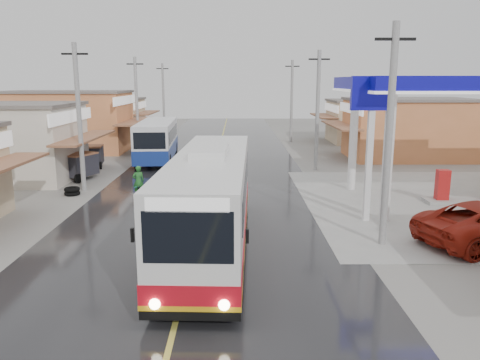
{
  "coord_description": "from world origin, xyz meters",
  "views": [
    {
      "loc": [
        1.55,
        -16.6,
        5.99
      ],
      "look_at": [
        1.7,
        3.0,
        1.84
      ],
      "focal_mm": 35.0,
      "sensor_mm": 36.0,
      "label": 1
    }
  ],
  "objects": [
    {
      "name": "centre_line",
      "position": [
        0.0,
        15.0,
        0.02
      ],
      "size": [
        0.15,
        90.0,
        0.01
      ],
      "primitive_type": "cube",
      "color": "#D8CC4C",
      "rests_on": "road"
    },
    {
      "name": "cyclist",
      "position": [
        -3.31,
        6.21,
        0.63
      ],
      "size": [
        1.15,
        1.88,
        1.91
      ],
      "rotation": [
        0.0,
        0.0,
        0.32
      ],
      "color": "black",
      "rests_on": "ground"
    },
    {
      "name": "coach_bus",
      "position": [
        0.64,
        -0.29,
        1.8
      ],
      "size": [
        3.1,
        12.04,
        3.73
      ],
      "rotation": [
        0.0,
        0.0,
        -0.04
      ],
      "color": "silver",
      "rests_on": "road"
    },
    {
      "name": "utility_poles_left",
      "position": [
        -7.0,
        16.0,
        0.0
      ],
      "size": [
        1.6,
        50.0,
        8.0
      ],
      "primitive_type": null,
      "color": "gray",
      "rests_on": "ground"
    },
    {
      "name": "utility_poles_right",
      "position": [
        7.0,
        15.0,
        0.0
      ],
      "size": [
        1.6,
        36.0,
        8.0
      ],
      "primitive_type": null,
      "color": "gray",
      "rests_on": "ground"
    },
    {
      "name": "road",
      "position": [
        0.0,
        15.0,
        0.01
      ],
      "size": [
        12.0,
        90.0,
        0.02
      ],
      "primitive_type": "cube",
      "color": "black",
      "rests_on": "ground"
    },
    {
      "name": "ground",
      "position": [
        0.0,
        0.0,
        0.0
      ],
      "size": [
        120.0,
        120.0,
        0.0
      ],
      "primitive_type": "plane",
      "color": "slate",
      "rests_on": "ground"
    },
    {
      "name": "tricycle_near",
      "position": [
        -8.11,
        11.83,
        0.94
      ],
      "size": [
        2.11,
        2.53,
        1.65
      ],
      "rotation": [
        0.0,
        0.0,
        -0.43
      ],
      "color": "#26262D",
      "rests_on": "ground"
    },
    {
      "name": "shopfronts_right",
      "position": [
        15.0,
        12.0,
        0.0
      ],
      "size": [
        11.0,
        44.0,
        4.8
      ],
      "primitive_type": null,
      "color": "beige",
      "rests_on": "ground"
    },
    {
      "name": "tyre_stack",
      "position": [
        -7.27,
        7.84,
        0.21
      ],
      "size": [
        0.84,
        0.84,
        0.43
      ],
      "color": "black",
      "rests_on": "ground"
    },
    {
      "name": "tricycle_far",
      "position": [
        -8.56,
        16.11,
        0.89
      ],
      "size": [
        1.61,
        2.04,
        1.55
      ],
      "rotation": [
        0.0,
        0.0,
        0.15
      ],
      "color": "#26262D",
      "rests_on": "ground"
    },
    {
      "name": "shopfronts_left",
      "position": [
        -13.0,
        18.0,
        0.0
      ],
      "size": [
        11.0,
        44.0,
        5.2
      ],
      "primitive_type": null,
      "color": "tan",
      "rests_on": "ground"
    },
    {
      "name": "second_bus",
      "position": [
        -4.44,
        18.64,
        1.63
      ],
      "size": [
        2.95,
        9.22,
        3.02
      ],
      "rotation": [
        0.0,
        0.0,
        0.05
      ],
      "color": "silver",
      "rests_on": "road"
    }
  ]
}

